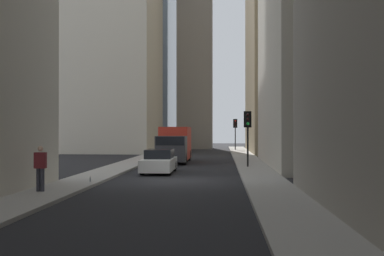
% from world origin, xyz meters
% --- Properties ---
extents(ground_plane, '(135.00, 135.00, 0.00)m').
position_xyz_m(ground_plane, '(0.00, 0.00, 0.00)').
color(ground_plane, black).
extents(sidewalk_right, '(90.00, 2.20, 0.14)m').
position_xyz_m(sidewalk_right, '(0.00, 4.50, 0.07)').
color(sidewalk_right, gray).
rests_on(sidewalk_right, ground_plane).
extents(sidewalk_left, '(90.00, 2.20, 0.14)m').
position_xyz_m(sidewalk_left, '(0.00, -4.50, 0.07)').
color(sidewalk_left, gray).
rests_on(sidewalk_left, ground_plane).
extents(building_left_far, '(17.74, 10.00, 32.91)m').
position_xyz_m(building_left_far, '(30.54, -10.60, 16.46)').
color(building_left_far, '#9E8966').
rests_on(building_left_far, ground_plane).
extents(building_right_far, '(13.13, 10.50, 26.45)m').
position_xyz_m(building_right_far, '(31.01, 10.59, 13.24)').
color(building_right_far, beige).
rests_on(building_right_far, ground_plane).
extents(church_spire, '(5.33, 5.33, 40.27)m').
position_xyz_m(church_spire, '(40.66, 1.38, 21.04)').
color(church_spire, gray).
rests_on(church_spire, ground_plane).
extents(delivery_truck, '(6.46, 2.25, 2.84)m').
position_xyz_m(delivery_truck, '(12.82, 1.40, 1.46)').
color(delivery_truck, red).
rests_on(delivery_truck, ground_plane).
extents(sedan_white, '(4.30, 1.78, 1.42)m').
position_xyz_m(sedan_white, '(3.98, 1.40, 0.66)').
color(sedan_white, silver).
rests_on(sedan_white, ground_plane).
extents(traffic_light_midblock, '(0.43, 0.52, 3.73)m').
position_xyz_m(traffic_light_midblock, '(7.35, -4.12, 2.88)').
color(traffic_light_midblock, black).
rests_on(traffic_light_midblock, sidewalk_left).
extents(traffic_light_far_junction, '(0.43, 0.52, 3.86)m').
position_xyz_m(traffic_light_far_junction, '(33.87, -4.06, 2.98)').
color(traffic_light_far_junction, black).
rests_on(traffic_light_far_junction, sidewalk_left).
extents(pedestrian, '(0.26, 0.44, 1.81)m').
position_xyz_m(pedestrian, '(-5.60, 4.83, 1.13)').
color(pedestrian, '#33333D').
rests_on(pedestrian, sidewalk_right).
extents(discarded_bottle, '(0.07, 0.07, 0.27)m').
position_xyz_m(discarded_bottle, '(-2.18, 3.82, 0.25)').
color(discarded_bottle, '#999EA3').
rests_on(discarded_bottle, sidewalk_right).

